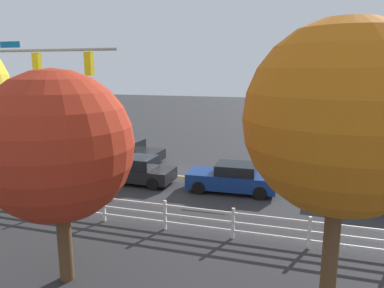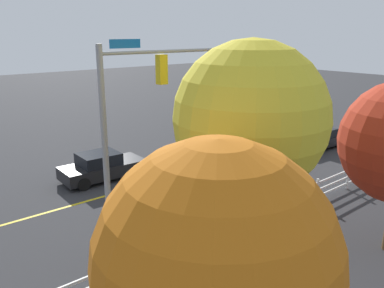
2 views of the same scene
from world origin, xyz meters
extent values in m
plane|color=#2D2D30|center=(0.00, 0.00, 0.00)|extent=(120.00, 120.00, 0.00)
cube|color=gold|center=(-4.00, 0.00, 0.00)|extent=(28.00, 0.16, 0.01)
cylinder|color=gray|center=(6.22, 4.74, 3.55)|extent=(0.20, 0.20, 7.10)
cylinder|color=gray|center=(3.04, 4.74, 6.80)|extent=(6.36, 0.12, 0.12)
cube|color=#0C59B2|center=(5.32, 4.76, 7.08)|extent=(1.10, 0.03, 0.28)
cube|color=gold|center=(3.93, 4.74, 6.20)|extent=(0.32, 0.28, 1.00)
sphere|color=red|center=(3.93, 4.59, 6.52)|extent=(0.17, 0.17, 0.17)
sphere|color=orange|center=(3.93, 4.59, 6.20)|extent=(0.17, 0.17, 0.17)
sphere|color=#148C19|center=(3.93, 4.59, 5.88)|extent=(0.17, 0.17, 0.17)
cube|color=gold|center=(1.23, 4.74, 6.20)|extent=(0.32, 0.28, 1.00)
sphere|color=red|center=(1.23, 4.59, 6.52)|extent=(0.17, 0.17, 0.17)
sphere|color=orange|center=(1.23, 4.59, 6.20)|extent=(0.17, 0.17, 0.17)
sphere|color=#148C19|center=(1.23, 4.59, 5.88)|extent=(0.17, 0.17, 0.17)
cube|color=black|center=(-10.54, 1.80, 0.51)|extent=(4.31, 1.95, 0.59)
cube|color=black|center=(-10.76, 1.81, 1.06)|extent=(2.14, 1.67, 0.50)
cylinder|color=black|center=(-9.07, 2.54, 0.32)|extent=(0.65, 0.25, 0.64)
cylinder|color=black|center=(-9.15, 0.92, 0.32)|extent=(0.65, 0.25, 0.64)
cube|color=black|center=(2.88, -2.09, 0.54)|extent=(4.37, 2.00, 0.64)
cube|color=black|center=(3.10, -2.10, 1.15)|extent=(2.02, 1.73, 0.59)
cylinder|color=black|center=(1.39, -2.91, 0.32)|extent=(0.65, 0.24, 0.64)
cylinder|color=black|center=(1.45, -1.18, 0.32)|extent=(0.65, 0.24, 0.64)
cylinder|color=black|center=(4.32, -3.01, 0.32)|extent=(0.65, 0.24, 0.64)
cylinder|color=black|center=(4.38, -1.28, 0.32)|extent=(0.65, 0.24, 0.64)
cube|color=black|center=(0.64, 1.87, 0.54)|extent=(4.25, 1.86, 0.64)
cube|color=black|center=(0.43, 1.88, 1.15)|extent=(1.82, 1.63, 0.57)
cylinder|color=black|center=(2.09, 2.66, 0.32)|extent=(0.65, 0.24, 0.64)
cylinder|color=black|center=(2.05, 1.02, 0.32)|extent=(0.65, 0.24, 0.64)
cylinder|color=black|center=(-0.77, 2.73, 0.32)|extent=(0.65, 0.24, 0.64)
cylinder|color=black|center=(-0.81, 1.09, 0.32)|extent=(0.65, 0.24, 0.64)
cube|color=#0C4C2D|center=(-11.29, -1.82, 0.54)|extent=(4.58, 1.87, 0.65)
cube|color=black|center=(-11.06, -1.82, 1.10)|extent=(2.32, 1.66, 0.46)
cylinder|color=black|center=(-9.73, -2.65, 0.32)|extent=(0.64, 0.23, 0.64)
cylinder|color=black|center=(-9.75, -0.96, 0.32)|extent=(0.64, 0.23, 0.64)
cube|color=navy|center=(-4.59, 1.79, 0.58)|extent=(4.37, 1.85, 0.72)
cube|color=black|center=(-4.80, 1.78, 1.19)|extent=(1.96, 1.61, 0.50)
cylinder|color=black|center=(-3.14, 2.63, 0.32)|extent=(0.65, 0.24, 0.64)
cylinder|color=black|center=(-3.10, 1.02, 0.32)|extent=(0.65, 0.24, 0.64)
cylinder|color=black|center=(-6.08, 2.56, 0.32)|extent=(0.65, 0.24, 0.64)
cylinder|color=black|center=(-6.04, 0.94, 0.32)|extent=(0.65, 0.24, 0.64)
cube|color=white|center=(-8.20, 6.80, 0.57)|extent=(0.10, 0.10, 1.15)
cube|color=white|center=(-5.60, 6.80, 0.57)|extent=(0.10, 0.10, 1.15)
cube|color=white|center=(-3.00, 6.80, 0.57)|extent=(0.10, 0.10, 1.15)
cube|color=white|center=(-0.40, 6.80, 0.57)|extent=(0.10, 0.10, 1.15)
cube|color=white|center=(2.20, 6.80, 0.57)|extent=(0.10, 0.10, 1.15)
cube|color=white|center=(-3.00, 6.80, 0.95)|extent=(26.00, 0.06, 0.09)
cube|color=white|center=(-3.00, 6.80, 0.60)|extent=(26.00, 0.06, 0.09)
cube|color=white|center=(-3.00, 6.80, 0.28)|extent=(26.00, 0.06, 0.09)
cylinder|color=brown|center=(-8.59, 9.93, 1.58)|extent=(0.39, 0.39, 3.16)
sphere|color=#C66614|center=(-8.59, 9.93, 4.86)|extent=(4.54, 4.54, 4.54)
cylinder|color=brown|center=(-1.47, 10.73, 1.19)|extent=(0.40, 0.40, 2.39)
sphere|color=#B22D19|center=(-1.47, 10.73, 3.94)|extent=(4.14, 4.14, 4.14)
camera|label=1|loc=(-7.70, 18.75, 5.97)|focal=33.78mm
camera|label=2|loc=(12.00, 15.98, 7.46)|focal=37.48mm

